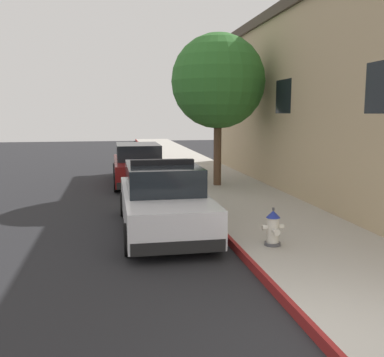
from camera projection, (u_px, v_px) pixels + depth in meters
name	position (u px, v px, depth m)	size (l,w,h in m)	color
ground_plane	(50.00, 203.00, 13.99)	(29.32, 60.00, 0.20)	#232326
sidewalk_pavement	(231.00, 192.00, 15.03)	(3.14, 60.00, 0.16)	#ADA89E
curb_painted_edge	(185.00, 193.00, 14.75)	(0.08, 60.00, 0.16)	maroon
storefront_building	(360.00, 100.00, 14.86)	(5.76, 19.57, 6.35)	tan
police_cruiser	(163.00, 199.00, 10.31)	(1.94, 4.84, 1.68)	white
parked_car_silver_ahead	(138.00, 165.00, 17.19)	(1.94, 4.84, 1.56)	maroon
fire_hydrant	(273.00, 228.00, 8.62)	(0.44, 0.40, 0.76)	#4C4C51
street_tree	(218.00, 82.00, 15.44)	(3.32, 3.32, 5.37)	brown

